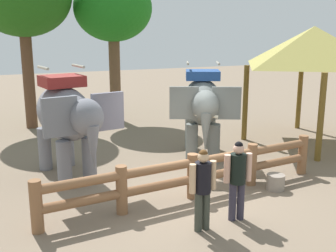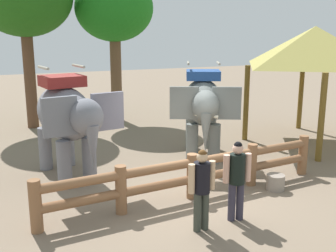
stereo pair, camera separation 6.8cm
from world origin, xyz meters
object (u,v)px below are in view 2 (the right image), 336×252
elephant_near_left (67,117)px  thatched_shelter (314,47)px  tree_back_center (114,10)px  feed_bucket (275,182)px  log_fence (192,173)px  tourist_woman_in_black (237,175)px  elephant_center (203,105)px  tourist_man_in_blue (202,184)px

elephant_near_left → thatched_shelter: size_ratio=0.72×
tree_back_center → feed_bucket: 10.17m
log_fence → tourist_woman_in_black: (0.32, -1.35, 0.35)m
log_fence → elephant_near_left: size_ratio=2.07×
elephant_center → tourist_man_in_blue: elephant_center is taller
tourist_woman_in_black → feed_bucket: tourist_woman_in_black is taller
log_fence → tourist_man_in_blue: (-0.53, -1.47, 0.33)m
elephant_center → thatched_shelter: 4.41m
elephant_near_left → tourist_woman_in_black: 4.69m
feed_bucket → tourist_man_in_blue: bearing=-156.7°
elephant_center → tree_back_center: bearing=98.4°
thatched_shelter → feed_bucket: size_ratio=10.93×
log_fence → elephant_near_left: bearing=133.5°
tourist_man_in_blue → thatched_shelter: 7.94m
tourist_man_in_blue → tree_back_center: 10.92m
elephant_center → thatched_shelter: size_ratio=0.70×
tourist_woman_in_black → thatched_shelter: bearing=37.0°
tourist_woman_in_black → thatched_shelter: 7.21m
tree_back_center → feed_bucket: tree_back_center is taller
elephant_near_left → feed_bucket: (4.41, -2.81, -1.44)m
thatched_shelter → elephant_near_left: bearing=-177.8°
log_fence → feed_bucket: 2.15m
thatched_shelter → tree_back_center: bearing=129.9°
log_fence → tree_back_center: 9.63m
log_fence → tree_back_center: size_ratio=1.20×
tourist_man_in_blue → feed_bucket: bearing=23.3°
elephant_center → thatched_shelter: thatched_shelter is taller
log_fence → feed_bucket: size_ratio=16.30×
feed_bucket → tree_back_center: bearing=98.1°
thatched_shelter → tree_back_center: (-5.00, 5.98, 1.33)m
elephant_near_left → tree_back_center: (3.11, 6.29, 2.91)m
log_fence → tourist_man_in_blue: tourist_man_in_blue is taller
tourist_woman_in_black → tree_back_center: bearing=87.4°
elephant_near_left → elephant_center: size_ratio=1.02×
elephant_near_left → tree_back_center: tree_back_center is taller
elephant_near_left → tourist_woman_in_black: size_ratio=2.09×
elephant_near_left → tree_back_center: size_ratio=0.58×
tourist_woman_in_black → thatched_shelter: (5.46, 4.12, 2.26)m
tourist_man_in_blue → feed_bucket: (2.61, 1.12, -0.75)m
elephant_near_left → elephant_center: bearing=3.3°
tree_back_center → feed_bucket: size_ratio=13.62×
tourist_woman_in_black → tourist_man_in_blue: (-0.85, -0.12, -0.02)m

